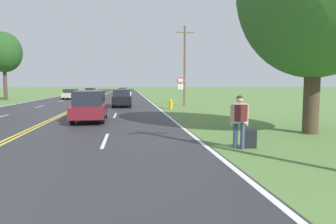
{
  "coord_description": "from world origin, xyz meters",
  "views": [
    {
      "loc": [
        4.53,
        -3.83,
        2.14
      ],
      "look_at": [
        6.33,
        9.6,
        0.86
      ],
      "focal_mm": 32.0,
      "sensor_mm": 36.0,
      "label": 1
    }
  ],
  "objects": [
    {
      "name": "car_champagne_hatchback_mid_far",
      "position": [
        -3.29,
        38.98,
        0.77
      ],
      "size": [
        1.81,
        3.95,
        1.41
      ],
      "rotation": [
        0.0,
        0.0,
        1.55
      ],
      "color": "black",
      "rests_on": "ground"
    },
    {
      "name": "car_dark_grey_sedan_horizon",
      "position": [
        3.47,
        58.89,
        0.7
      ],
      "size": [
        1.96,
        4.78,
        1.32
      ],
      "rotation": [
        0.0,
        0.0,
        -1.56
      ],
      "color": "black",
      "rests_on": "ground"
    },
    {
      "name": "suitcase",
      "position": [
        8.53,
        5.54,
        0.3
      ],
      "size": [
        0.45,
        0.18,
        0.66
      ],
      "rotation": [
        0.0,
        0.0,
        1.49
      ],
      "color": "black",
      "rests_on": "ground"
    },
    {
      "name": "car_maroon_suv_approaching",
      "position": [
        2.36,
        13.78,
        0.92
      ],
      "size": [
        1.87,
        4.78,
        1.74
      ],
      "rotation": [
        0.0,
        0.0,
        -1.55
      ],
      "color": "black",
      "rests_on": "ground"
    },
    {
      "name": "car_white_hatchback_receding",
      "position": [
        4.13,
        44.82,
        0.74
      ],
      "size": [
        1.81,
        3.75,
        1.32
      ],
      "rotation": [
        0.0,
        0.0,
        -1.56
      ],
      "color": "black",
      "rests_on": "ground"
    },
    {
      "name": "car_red_hatchback_distant",
      "position": [
        -2.14,
        51.58,
        0.75
      ],
      "size": [
        1.86,
        3.65,
        1.37
      ],
      "rotation": [
        0.0,
        0.0,
        1.54
      ],
      "color": "black",
      "rests_on": "ground"
    },
    {
      "name": "utility_pole_midground",
      "position": [
        10.08,
        25.14,
        3.99
      ],
      "size": [
        1.8,
        0.24,
        7.68
      ],
      "color": "brown",
      "rests_on": "ground"
    },
    {
      "name": "tree_left_verge",
      "position": [
        -11.23,
        37.59,
        6.16
      ],
      "size": [
        4.47,
        4.47,
        8.76
      ],
      "color": "#473828",
      "rests_on": "ground"
    },
    {
      "name": "hitchhiker_person",
      "position": [
        8.13,
        5.45,
        1.08
      ],
      "size": [
        0.6,
        0.45,
        1.77
      ],
      "rotation": [
        0.0,
        0.0,
        1.49
      ],
      "color": "#38476B",
      "rests_on": "ground"
    },
    {
      "name": "traffic_sign",
      "position": [
        8.89,
        20.76,
        2.07
      ],
      "size": [
        0.6,
        0.1,
        2.74
      ],
      "color": "gray",
      "rests_on": "ground"
    },
    {
      "name": "car_black_suv_mid_near",
      "position": [
        3.91,
        24.58,
        0.86
      ],
      "size": [
        1.85,
        4.61,
        1.62
      ],
      "rotation": [
        0.0,
        0.0,
        -1.54
      ],
      "color": "black",
      "rests_on": "ground"
    },
    {
      "name": "fire_hydrant",
      "position": [
        8.12,
        21.17,
        0.42
      ],
      "size": [
        0.46,
        0.3,
        0.82
      ],
      "color": "gold",
      "rests_on": "ground"
    }
  ]
}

